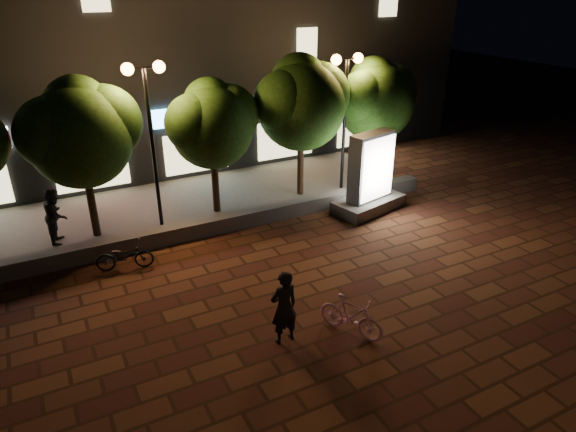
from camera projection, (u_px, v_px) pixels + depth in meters
ground at (272, 293)px, 13.15m from camera, size 80.00×80.00×0.00m
retaining_wall at (217, 225)px, 16.26m from camera, size 16.00×0.45×0.50m
sidewalk at (194, 203)px, 18.36m from camera, size 16.00×5.00×0.08m
building_block at (137, 41)px, 21.46m from camera, size 28.00×8.12×11.30m
tree_left at (80, 130)px, 14.64m from camera, size 3.60×3.00×4.89m
tree_mid at (212, 121)px, 16.40m from camera, size 3.24×2.70×4.50m
tree_right at (302, 100)px, 17.63m from camera, size 3.72×3.10×5.07m
tree_far_right at (376, 97)px, 19.05m from camera, size 3.48×2.90×4.76m
street_lamp_left at (148, 105)px, 14.99m from camera, size 1.26×0.36×5.18m
street_lamp_right at (346, 88)px, 17.96m from camera, size 1.26×0.36×4.98m
ad_kiosk at (370, 180)px, 17.45m from camera, size 2.79×1.84×2.78m
scooter_pink at (351, 316)px, 11.49m from camera, size 1.14×1.62×0.96m
rider at (284, 307)px, 11.07m from camera, size 0.68×0.47×1.80m
scooter_parked at (124, 256)px, 14.10m from camera, size 1.65×0.94×0.82m
pedestrian at (56, 215)px, 15.26m from camera, size 0.83×0.97×1.73m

